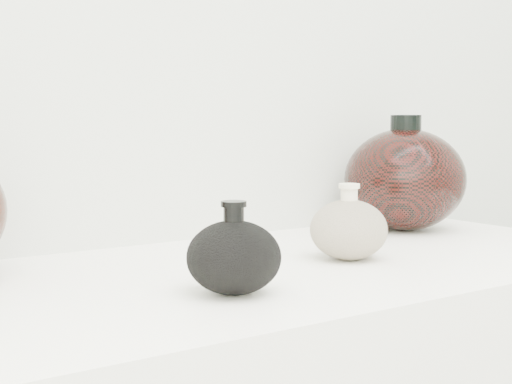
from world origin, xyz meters
TOP-DOWN VIEW (x-y plane):
  - black_gourd_vase at (-0.09, 0.84)m, footprint 0.11×0.11m
  - cream_gourd_vase at (0.15, 0.92)m, footprint 0.13×0.13m
  - right_round_pot at (0.42, 1.08)m, footprint 0.24×0.24m

SIDE VIEW (x-z plane):
  - black_gourd_vase at x=-0.09m, z-range 0.89..1.00m
  - cream_gourd_vase at x=0.15m, z-range 0.89..1.00m
  - right_round_pot at x=0.42m, z-range 0.89..1.09m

